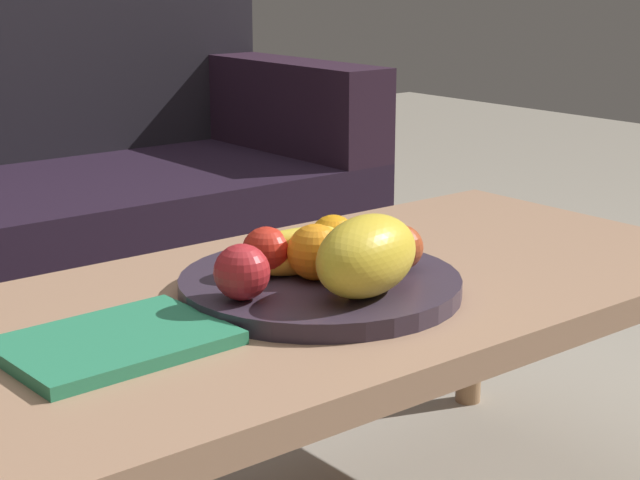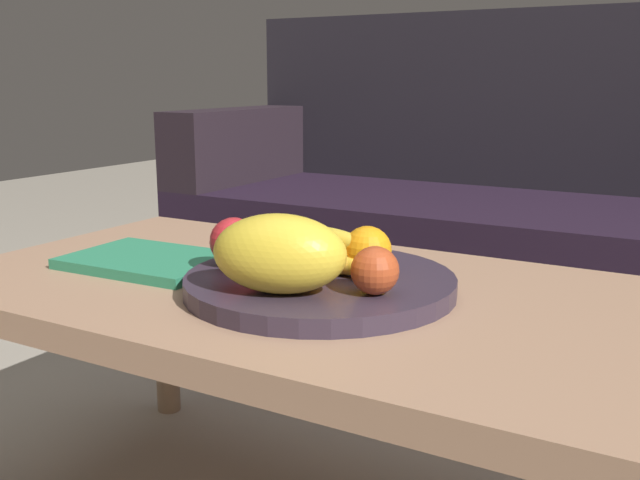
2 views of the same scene
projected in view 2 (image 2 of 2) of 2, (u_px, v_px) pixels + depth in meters
name	position (u px, v px, depth m)	size (l,w,h in m)	color
coffee_table	(347.00, 322.00, 1.03)	(1.23, 0.59, 0.42)	#A47B5E
couch	(495.00, 230.00, 2.00)	(1.70, 0.70, 0.90)	black
fruit_bowl	(320.00, 284.00, 1.02)	(0.38, 0.38, 0.03)	#342939
melon_large_front	(280.00, 254.00, 0.92)	(0.17, 0.10, 0.10)	yellow
orange_front	(367.00, 250.00, 1.01)	(0.07, 0.07, 0.07)	orange
orange_left	(309.00, 249.00, 1.01)	(0.07, 0.07, 0.07)	orange
apple_front	(375.00, 271.00, 0.92)	(0.06, 0.06, 0.06)	#B54521
apple_left	(234.00, 242.00, 1.06)	(0.07, 0.07, 0.07)	red
apple_right	(305.00, 241.00, 1.07)	(0.07, 0.07, 0.07)	red
banana_bunch	(328.00, 253.00, 1.03)	(0.17, 0.09, 0.06)	yellow
magazine	(149.00, 261.00, 1.16)	(0.25, 0.18, 0.02)	#2D885F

